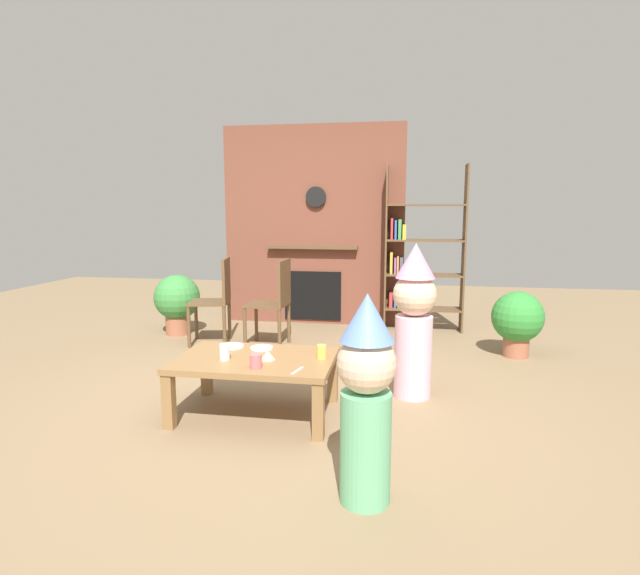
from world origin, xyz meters
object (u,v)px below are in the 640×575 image
Objects in this scene: potted_plant_tall at (517,319)px; paper_plate_rear at (232,346)px; child_with_cone_hat at (366,394)px; paper_cup_near_right at (322,352)px; paper_cup_center at (225,352)px; coffee_table at (256,366)px; dining_chair_left at (218,295)px; bookshelf at (418,255)px; paper_cup_near_left at (256,361)px; dining_chair_middle at (276,298)px; potted_plant_short at (177,300)px; child_in_pink at (414,317)px; paper_plate_front at (262,348)px; birthday_cake_slice at (268,355)px.

paper_plate_rear is at bearing -146.64° from potted_plant_tall.
paper_plate_rear is at bearing 1.36° from child_with_cone_hat.
paper_cup_center is (-0.63, -0.14, 0.01)m from paper_cup_near_right.
dining_chair_left is (-0.93, 1.74, 0.16)m from coffee_table.
bookshelf reaches higher than paper_cup_center.
paper_cup_center is at bearing 152.56° from paper_cup_near_left.
dining_chair_left is at bearing 117.01° from paper_cup_near_left.
paper_cup_near_right is (-0.69, -2.67, -0.43)m from bookshelf.
potted_plant_short is at bearing -13.82° from dining_chair_middle.
potted_plant_short is at bearing 134.75° from paper_cup_near_right.
child_in_pink is at bearing -91.95° from bookshelf.
paper_plate_front is (-0.09, 0.44, -0.04)m from paper_cup_near_left.
potted_plant_tall is 0.93× the size of potted_plant_short.
paper_cup_near_right is 2.18m from dining_chair_left.
paper_plate_front is at bearing 61.13° from paper_cup_center.
child_in_pink reaches higher than paper_cup_near_left.
paper_cup_center is at bearing -0.13° from child_in_pink.
dining_chair_left is at bearing -179.87° from potted_plant_tall.
paper_plate_front is (0.17, 0.30, -0.05)m from paper_cup_center.
potted_plant_tall is 3.61m from potted_plant_short.
paper_cup_near_left is at bearing 10.64° from child_in_pink.
potted_plant_short is (-1.28, 1.82, -0.02)m from paper_plate_rear.
paper_plate_rear is 1.66m from dining_chair_left.
birthday_cake_slice is at bearing 82.59° from paper_cup_near_left.
dining_chair_middle reaches higher than coffee_table.
paper_cup_near_left is 2.77m from potted_plant_short.
coffee_table is (-1.14, -2.72, -0.54)m from bookshelf.
child_in_pink is 1.80m from dining_chair_middle.
paper_plate_rear is (-1.39, -2.49, -0.47)m from bookshelf.
bookshelf reaches higher than paper_plate_front.
birthday_cake_slice is 0.16× the size of potted_plant_tall.
paper_plate_rear is at bearing 101.26° from paper_cup_center.
paper_cup_center reaches higher than paper_cup_near_right.
potted_plant_short is at bearing -3.27° from child_with_cone_hat.
potted_plant_tall is (1.62, 1.70, -0.09)m from paper_cup_near_right.
birthday_cake_slice is (0.34, -0.26, 0.02)m from paper_plate_rear.
paper_plate_rear is at bearing 102.65° from dining_chair_left.
paper_plate_front is 0.26× the size of potted_plant_tall.
child_with_cone_hat is at bearing -39.60° from paper_cup_center.
dining_chair_left reaches higher than paper_cup_near_right.
coffee_table is at bearing 161.21° from birthday_cake_slice.
paper_plate_rear is 1.57m from child_with_cone_hat.
child_with_cone_hat reaches higher than dining_chair_left.
child_in_pink is (1.25, 0.61, 0.15)m from paper_cup_center.
child_in_pink is 1.60m from potted_plant_tall.
paper_cup_center is at bearing 100.58° from dining_chair_left.
paper_plate_rear is 2.23m from potted_plant_short.
dining_chair_left is at bearing -154.72° from bookshelf.
dining_chair_left is 0.63m from dining_chair_middle.
coffee_table is at bearing -41.97° from paper_plate_rear.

